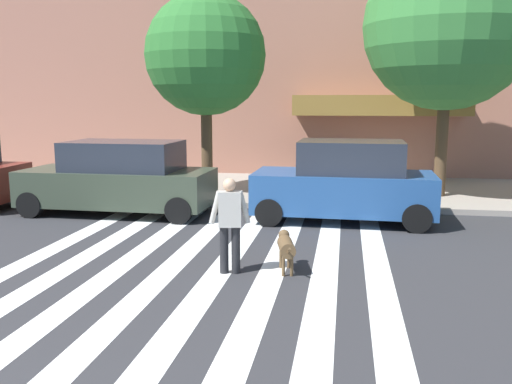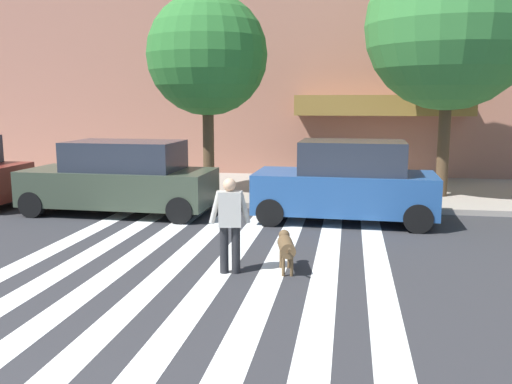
{
  "view_description": "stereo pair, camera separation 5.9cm",
  "coord_description": "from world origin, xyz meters",
  "px_view_note": "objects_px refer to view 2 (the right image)",
  "views": [
    {
      "loc": [
        3.89,
        -2.38,
        2.92
      ],
      "look_at": [
        2.44,
        6.43,
        1.42
      ],
      "focal_mm": 38.35,
      "sensor_mm": 36.0,
      "label": 1
    },
    {
      "loc": [
        3.95,
        -2.37,
        2.92
      ],
      "look_at": [
        2.44,
        6.43,
        1.42
      ],
      "focal_mm": 38.35,
      "sensor_mm": 36.0,
      "label": 2
    }
  ],
  "objects_px": {
    "parked_car_third_in_line": "(346,183)",
    "parked_car_behind_first": "(121,178)",
    "street_tree_nearest": "(207,55)",
    "street_tree_middle": "(450,26)",
    "pedestrian_dog_walker": "(230,220)",
    "dog_on_leash": "(286,246)"
  },
  "relations": [
    {
      "from": "parked_car_third_in_line",
      "to": "dog_on_leash",
      "type": "bearing_deg",
      "value": -103.29
    },
    {
      "from": "street_tree_nearest",
      "to": "pedestrian_dog_walker",
      "type": "distance_m",
      "value": 8.2
    },
    {
      "from": "parked_car_behind_first",
      "to": "parked_car_third_in_line",
      "type": "bearing_deg",
      "value": -0.0
    },
    {
      "from": "street_tree_nearest",
      "to": "pedestrian_dog_walker",
      "type": "relative_size",
      "value": 3.58
    },
    {
      "from": "dog_on_leash",
      "to": "parked_car_third_in_line",
      "type": "bearing_deg",
      "value": 76.71
    },
    {
      "from": "street_tree_nearest",
      "to": "pedestrian_dog_walker",
      "type": "bearing_deg",
      "value": -72.73
    },
    {
      "from": "parked_car_third_in_line",
      "to": "parked_car_behind_first",
      "type": "bearing_deg",
      "value": 180.0
    },
    {
      "from": "pedestrian_dog_walker",
      "to": "street_tree_nearest",
      "type": "bearing_deg",
      "value": 107.27
    },
    {
      "from": "parked_car_behind_first",
      "to": "pedestrian_dog_walker",
      "type": "distance_m",
      "value": 5.88
    },
    {
      "from": "parked_car_behind_first",
      "to": "street_tree_nearest",
      "type": "distance_m",
      "value": 4.6
    },
    {
      "from": "parked_car_behind_first",
      "to": "street_tree_middle",
      "type": "xyz_separation_m",
      "value": [
        8.51,
        3.26,
        4.05
      ]
    },
    {
      "from": "parked_car_behind_first",
      "to": "parked_car_third_in_line",
      "type": "height_order",
      "value": "parked_car_third_in_line"
    },
    {
      "from": "parked_car_behind_first",
      "to": "street_tree_nearest",
      "type": "xyz_separation_m",
      "value": [
        1.64,
        2.74,
        3.3
      ]
    },
    {
      "from": "street_tree_nearest",
      "to": "dog_on_leash",
      "type": "bearing_deg",
      "value": -65.42
    },
    {
      "from": "pedestrian_dog_walker",
      "to": "dog_on_leash",
      "type": "bearing_deg",
      "value": 15.91
    },
    {
      "from": "parked_car_third_in_line",
      "to": "street_tree_middle",
      "type": "xyz_separation_m",
      "value": [
        2.73,
        3.26,
        4.02
      ]
    },
    {
      "from": "street_tree_nearest",
      "to": "street_tree_middle",
      "type": "relative_size",
      "value": 0.82
    },
    {
      "from": "parked_car_behind_first",
      "to": "street_tree_middle",
      "type": "height_order",
      "value": "street_tree_middle"
    },
    {
      "from": "parked_car_behind_first",
      "to": "pedestrian_dog_walker",
      "type": "relative_size",
      "value": 3.0
    },
    {
      "from": "parked_car_third_in_line",
      "to": "street_tree_nearest",
      "type": "distance_m",
      "value": 5.95
    },
    {
      "from": "parked_car_third_in_line",
      "to": "street_tree_nearest",
      "type": "bearing_deg",
      "value": 146.46
    },
    {
      "from": "pedestrian_dog_walker",
      "to": "dog_on_leash",
      "type": "relative_size",
      "value": 1.56
    }
  ]
}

